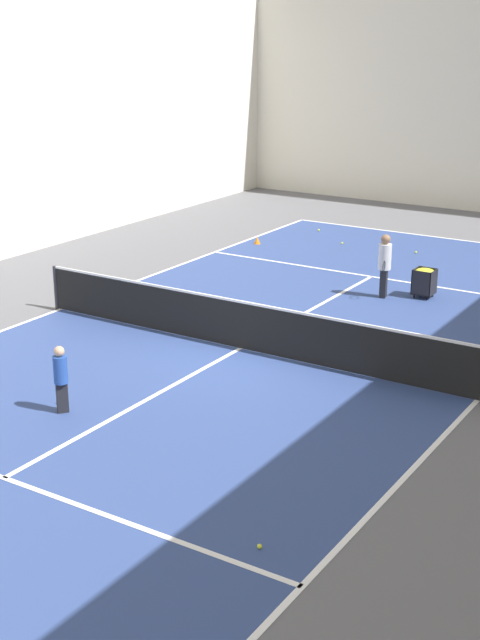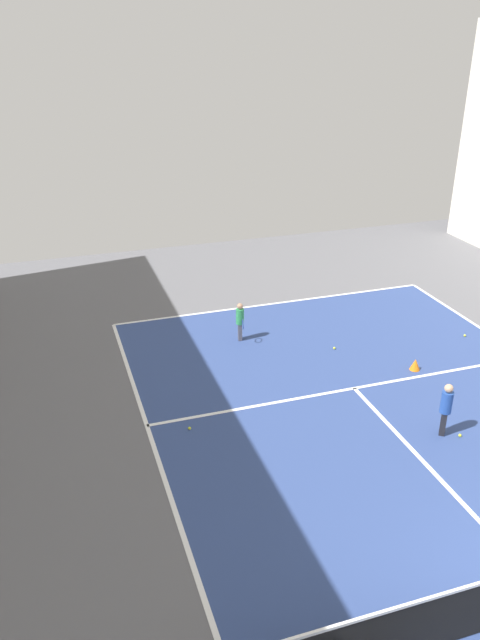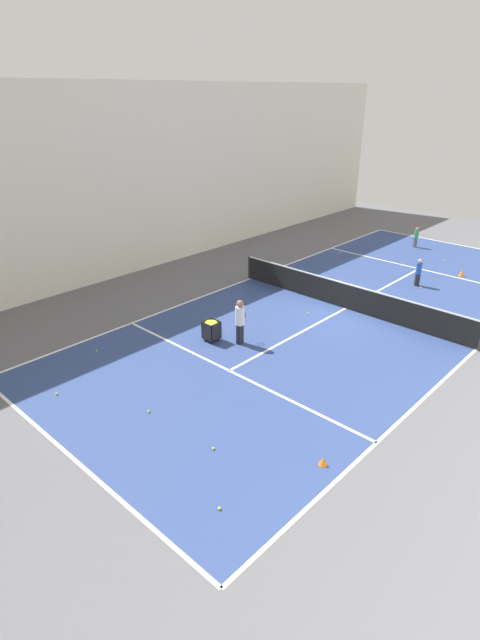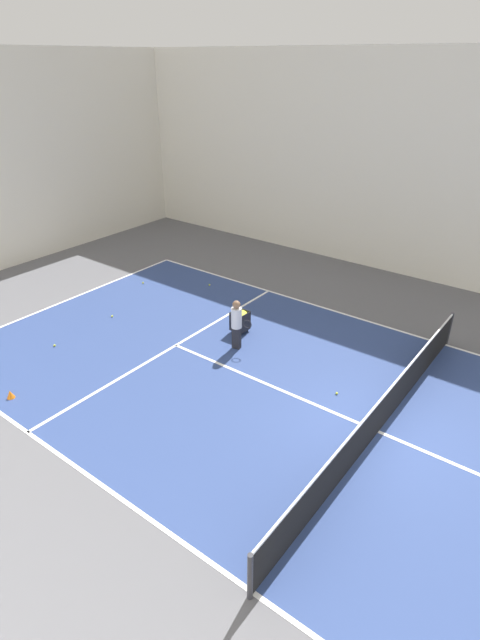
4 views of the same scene
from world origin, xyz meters
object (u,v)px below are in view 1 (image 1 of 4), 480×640
(ball_cart, at_px, (425,277))
(training_cone_0, at_px, (257,240))
(coach_at_net, at_px, (385,262))
(tennis_net, at_px, (240,324))
(child_midcourt, at_px, (61,375))

(ball_cart, distance_m, training_cone_0, 7.19)
(coach_at_net, relative_size, ball_cart, 2.15)
(training_cone_0, bearing_deg, ball_cart, -22.26)
(tennis_net, xyz_separation_m, child_midcourt, (-0.94, -4.50, 0.16))
(tennis_net, height_order, training_cone_0, tennis_net)
(coach_at_net, bearing_deg, child_midcourt, -24.47)
(child_midcourt, bearing_deg, coach_at_net, 25.44)
(tennis_net, bearing_deg, ball_cart, 71.30)
(coach_at_net, distance_m, child_midcourt, 9.91)
(coach_at_net, xyz_separation_m, ball_cart, (0.88, 0.54, -0.41))
(tennis_net, bearing_deg, child_midcourt, -101.82)
(coach_at_net, xyz_separation_m, training_cone_0, (-5.76, 3.26, -0.83))
(coach_at_net, bearing_deg, training_cone_0, -132.34)
(ball_cart, relative_size, training_cone_0, 3.45)
(child_midcourt, bearing_deg, ball_cart, 21.36)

